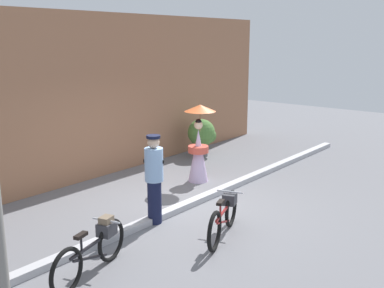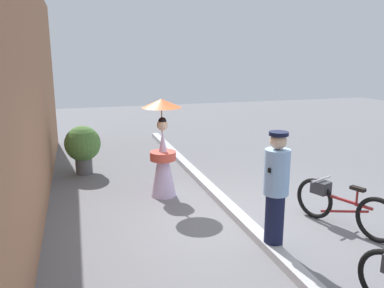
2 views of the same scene
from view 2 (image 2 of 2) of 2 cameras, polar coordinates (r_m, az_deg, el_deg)
name	(u,v)px [view 2 (image 2 of 2)]	position (r m, az deg, el deg)	size (l,w,h in m)	color
ground_plane	(242,223)	(6.37, 7.41, -11.50)	(30.00, 30.00, 0.00)	slate
building_wall	(10,108)	(5.37, -25.39, 4.87)	(14.00, 0.40, 3.98)	#9E6B4C
sidewalk_curb	(242,219)	(6.35, 7.42, -11.00)	(14.00, 0.20, 0.12)	#B2B2B7
bicycle_near_officer	(340,205)	(6.45, 21.12, -8.37)	(1.65, 0.71, 0.73)	black
person_officer	(276,189)	(5.29, 12.33, -6.52)	(0.34, 0.35, 1.67)	#141938
person_with_parasol	(163,150)	(7.23, -4.36, -0.84)	(0.74, 0.74, 1.85)	silver
potted_plant_by_door	(83,146)	(9.00, -15.79, -0.23)	(0.82, 0.80, 1.10)	#59595B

